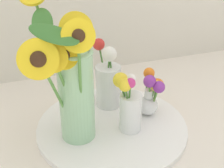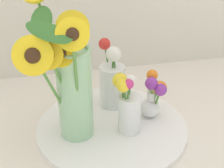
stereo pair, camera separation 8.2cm
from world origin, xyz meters
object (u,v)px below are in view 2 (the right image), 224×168
at_px(vase_small_center, 128,105).
at_px(vase_bulb_right, 154,96).
at_px(serving_tray, 112,127).
at_px(vase_small_back, 112,80).
at_px(mason_jar_sunflowers, 70,80).

relative_size(vase_small_center, vase_bulb_right, 1.18).
bearing_deg(serving_tray, vase_small_center, -43.87).
bearing_deg(vase_bulb_right, vase_small_back, 136.58).
xyz_separation_m(serving_tray, vase_small_back, (0.02, 0.11, 0.09)).
bearing_deg(vase_bulb_right, serving_tray, -174.34).
bearing_deg(vase_small_back, mason_jar_sunflowers, -136.57).
bearing_deg(vase_small_back, vase_small_center, -85.25).
height_order(mason_jar_sunflowers, vase_small_back, mason_jar_sunflowers).
relative_size(vase_bulb_right, vase_small_back, 0.71).
xyz_separation_m(vase_bulb_right, vase_small_back, (-0.10, 0.09, 0.01)).
distance_m(serving_tray, vase_small_back, 0.14).
bearing_deg(vase_small_back, serving_tray, -102.46).
bearing_deg(mason_jar_sunflowers, vase_small_back, 43.43).
xyz_separation_m(serving_tray, mason_jar_sunflowers, (-0.11, -0.02, 0.18)).
xyz_separation_m(serving_tray, vase_small_center, (0.04, -0.03, 0.09)).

